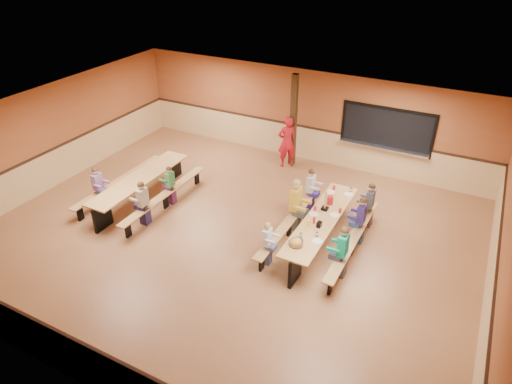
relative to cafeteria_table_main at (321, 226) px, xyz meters
The scene contains 23 objects.
ground 2.34m from the cafeteria_table_main, 162.52° to the right, with size 12.00×12.00×0.00m, color brown.
room_envelope 2.29m from the cafeteria_table_main, 162.52° to the right, with size 12.04×10.04×3.02m.
kitchen_pass_through 4.40m from the cafeteria_table_main, 84.34° to the left, with size 2.78×0.28×1.38m.
structural_post 4.52m from the cafeteria_table_main, 122.61° to the left, with size 0.18×0.18×3.00m, color #302110.
cafeteria_table_main is the anchor object (origin of this frame).
cafeteria_table_second 5.25m from the cafeteria_table_main, behind, with size 1.91×3.70×0.74m.
seated_child_white_left 1.52m from the cafeteria_table_main, 122.85° to the right, with size 0.33×0.27×1.12m, color silver, non-canonical shape.
seated_adult_yellow 0.91m from the cafeteria_table_main, 157.15° to the left, with size 0.47×0.38×1.41m, color gold, non-canonical shape.
seated_child_grey_left 1.63m from the cafeteria_table_main, 120.49° to the left, with size 0.37×0.30×1.21m, color silver, non-canonical shape.
seated_child_teal_right 1.21m from the cafeteria_table_main, 46.95° to the right, with size 0.41×0.33×1.29m, color #0C8A65, non-canonical shape.
seated_child_navy_right 0.99m from the cafeteria_table_main, 33.53° to the left, with size 0.39×0.32×1.25m, color navy, non-canonical shape.
seated_child_char_right 1.57m from the cafeteria_table_main, 58.30° to the left, with size 0.38×0.31×1.24m, color #42464B, non-canonical shape.
seated_child_purple_sec 6.17m from the cafeteria_table_main, 168.92° to the right, with size 0.37×0.30×1.20m, color slate, non-canonical shape.
seated_child_green_sec 4.41m from the cafeteria_table_main, behind, with size 0.33×0.27×1.13m, color #33773B, non-canonical shape.
seated_child_tan_sec 4.59m from the cafeteria_table_main, 163.82° to the right, with size 0.38×0.31×1.23m, color tan, non-canonical shape.
standing_woman 4.29m from the cafeteria_table_main, 125.30° to the left, with size 0.62×0.41×1.71m, color red.
punch_pitcher 0.81m from the cafeteria_table_main, 93.46° to the left, with size 0.16×0.16×0.22m, color #AF171F.
chip_bowl 1.28m from the cafeteria_table_main, 95.91° to the right, with size 0.32×0.32×0.15m, color #FFAD28, non-canonical shape.
napkin_dispenser 0.44m from the cafeteria_table_main, 78.34° to the right, with size 0.10×0.14×0.13m, color black.
condiment_mustard 0.56m from the cafeteria_table_main, 110.69° to the right, with size 0.06×0.06×0.17m, color yellow.
condiment_ketchup 0.40m from the cafeteria_table_main, 109.58° to the right, with size 0.06×0.06×0.17m, color #B2140F.
table_paddle 0.56m from the cafeteria_table_main, 99.04° to the left, with size 0.16×0.16×0.56m.
place_settings 0.27m from the cafeteria_table_main, behind, with size 0.65×3.30×0.11m, color beige, non-canonical shape.
Camera 1 is at (4.99, -8.13, 6.88)m, focal length 32.00 mm.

